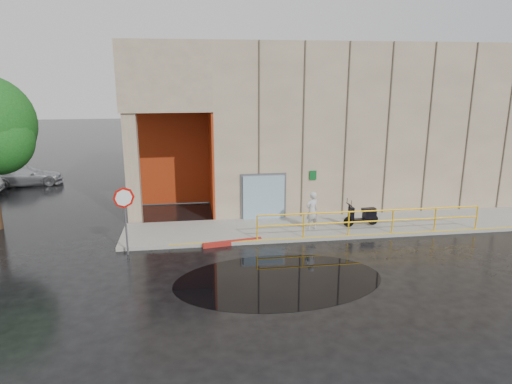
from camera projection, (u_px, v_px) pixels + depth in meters
The scene contains 10 objects.
ground at pixel (285, 275), 15.40m from camera, with size 120.00×120.00×0.00m, color black.
sidewalk at pixel (353, 226), 20.25m from camera, with size 20.00×3.00×0.15m, color gray.
building at pixel (335, 118), 25.59m from camera, with size 20.00×10.17×8.00m.
guardrail at pixel (371, 222), 18.84m from camera, with size 9.56×0.06×1.03m.
person at pixel (312, 211), 19.35m from camera, with size 0.60×0.39×1.65m, color silver.
scooter at pixel (362, 210), 19.83m from camera, with size 1.64×0.68×1.25m.
stop_sign at pixel (124, 206), 16.70m from camera, with size 0.74×0.33×2.62m.
red_curb at pixel (233, 243), 18.14m from camera, with size 2.40×0.18×0.18m, color maroon.
puddle at pixel (279, 280), 15.03m from camera, with size 6.95×4.27×0.01m, color black.
car_c at pixel (26, 176), 27.79m from camera, with size 1.70×4.17×1.21m, color #9D9FA4.
Camera 1 is at (-3.02, -13.93, 6.56)m, focal length 32.00 mm.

